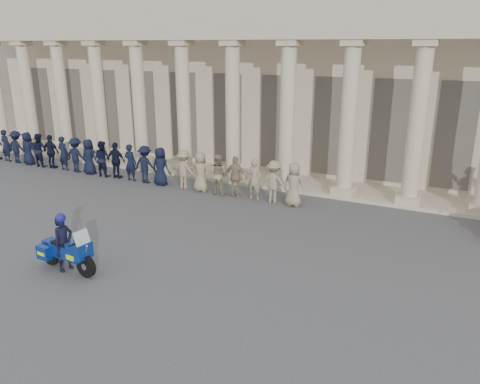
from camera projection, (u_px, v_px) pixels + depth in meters
name	position (u px, v px, depth m)	size (l,w,h in m)	color
ground	(152.00, 251.00, 14.47)	(90.00, 90.00, 0.00)	#464649
building	(310.00, 74.00, 25.68)	(40.00, 12.50, 9.00)	#BDAC8E
officer_rank	(121.00, 161.00, 21.96)	(18.34, 0.66, 1.73)	black
motorcycle	(68.00, 252.00, 13.06)	(2.11, 0.88, 1.35)	black
rider	(64.00, 242.00, 13.03)	(0.43, 0.62, 1.71)	black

